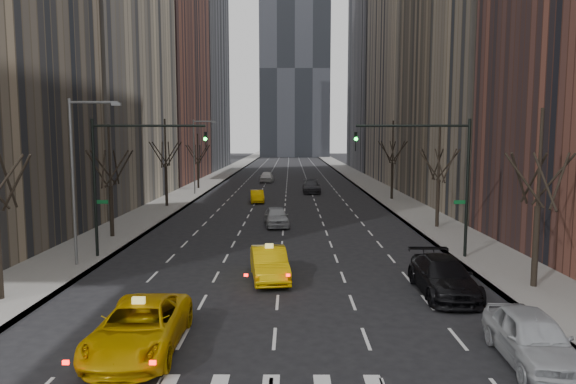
{
  "coord_description": "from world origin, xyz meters",
  "views": [
    {
      "loc": [
        0.57,
        -17.53,
        7.15
      ],
      "look_at": [
        0.4,
        16.02,
        3.5
      ],
      "focal_mm": 32.0,
      "sensor_mm": 36.0,
      "label": 1
    }
  ],
  "objects_px": {
    "parked_sedan_silver": "(532,338)",
    "silver_sedan_ahead": "(276,217)",
    "taxi_suv": "(140,327)",
    "taxi_sedan": "(269,264)",
    "parked_suv_black": "(443,276)"
  },
  "relations": [
    {
      "from": "parked_suv_black",
      "to": "silver_sedan_ahead",
      "type": "bearing_deg",
      "value": 114.64
    },
    {
      "from": "taxi_suv",
      "to": "taxi_sedan",
      "type": "xyz_separation_m",
      "value": [
        3.97,
        8.68,
        -0.02
      ]
    },
    {
      "from": "parked_sedan_silver",
      "to": "taxi_sedan",
      "type": "bearing_deg",
      "value": 135.5
    },
    {
      "from": "silver_sedan_ahead",
      "to": "parked_suv_black",
      "type": "relative_size",
      "value": 0.8
    },
    {
      "from": "silver_sedan_ahead",
      "to": "parked_suv_black",
      "type": "distance_m",
      "value": 19.52
    },
    {
      "from": "taxi_sedan",
      "to": "parked_sedan_silver",
      "type": "bearing_deg",
      "value": -55.35
    },
    {
      "from": "taxi_suv",
      "to": "parked_sedan_silver",
      "type": "distance_m",
      "value": 12.69
    },
    {
      "from": "taxi_sedan",
      "to": "silver_sedan_ahead",
      "type": "xyz_separation_m",
      "value": [
        -0.06,
        15.35,
        -0.02
      ]
    },
    {
      "from": "silver_sedan_ahead",
      "to": "parked_sedan_silver",
      "type": "height_order",
      "value": "parked_sedan_silver"
    },
    {
      "from": "taxi_suv",
      "to": "parked_suv_black",
      "type": "bearing_deg",
      "value": 26.43
    },
    {
      "from": "taxi_suv",
      "to": "taxi_sedan",
      "type": "bearing_deg",
      "value": 64.28
    },
    {
      "from": "silver_sedan_ahead",
      "to": "parked_sedan_silver",
      "type": "xyz_separation_m",
      "value": [
        8.75,
        -24.91,
        0.06
      ]
    },
    {
      "from": "taxi_suv",
      "to": "parked_sedan_silver",
      "type": "xyz_separation_m",
      "value": [
        12.66,
        -0.88,
        0.01
      ]
    },
    {
      "from": "taxi_suv",
      "to": "parked_suv_black",
      "type": "xyz_separation_m",
      "value": [
        11.97,
        6.25,
        0.01
      ]
    },
    {
      "from": "parked_sedan_silver",
      "to": "silver_sedan_ahead",
      "type": "bearing_deg",
      "value": 112.58
    }
  ]
}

